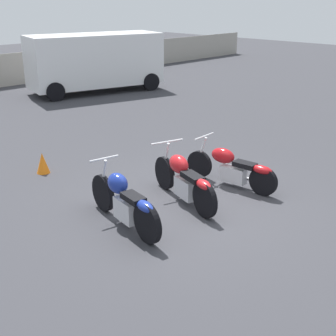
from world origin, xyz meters
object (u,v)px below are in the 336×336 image
Objects in this scene: motorcycle_slot_0 at (124,201)px; motorcycle_slot_1 at (184,180)px; parked_van at (95,60)px; traffic_cone_near at (43,163)px; motorcycle_slot_2 at (232,168)px.

motorcycle_slot_1 is at bearing 7.65° from motorcycle_slot_0.
traffic_cone_near is at bearing 150.01° from parked_van.
parked_van is (6.89, 9.73, 0.80)m from motorcycle_slot_0.
motorcycle_slot_2 is (2.68, -0.23, -0.05)m from motorcycle_slot_0.
traffic_cone_near is at bearing 119.02° from motorcycle_slot_2.
motorcycle_slot_2 is 4.60× the size of traffic_cone_near.
motorcycle_slot_0 is at bearing 170.46° from motorcycle_slot_2.
motorcycle_slot_1 is at bearing 165.79° from parked_van.
traffic_cone_near is (-1.04, 3.28, -0.23)m from motorcycle_slot_1.
motorcycle_slot_1 is 3.45m from traffic_cone_near.
motorcycle_slot_0 reaches higher than motorcycle_slot_2.
motorcycle_slot_0 is 3.25m from traffic_cone_near.
parked_van is 9.26m from traffic_cone_near.
motorcycle_slot_2 is (1.26, -0.17, -0.05)m from motorcycle_slot_1.
parked_van reaches higher than motorcycle_slot_0.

